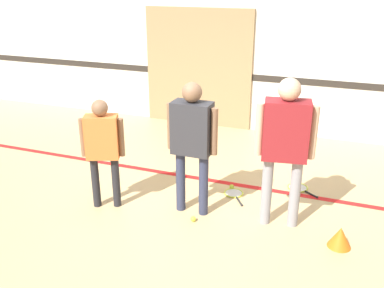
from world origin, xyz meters
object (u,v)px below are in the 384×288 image
at_px(person_student_left, 103,143).
at_px(tennis_ball_by_spare_racket, 232,187).
at_px(racket_second_spare, 299,188).
at_px(tennis_ball_near_instructor, 193,219).
at_px(racket_spare_on_floor, 234,194).
at_px(person_student_right, 285,138).
at_px(person_instructor, 192,135).
at_px(training_cone, 340,237).

distance_m(person_student_left, tennis_ball_by_spare_racket, 1.93).
relative_size(racket_second_spare, tennis_ball_near_instructor, 7.62).
xyz_separation_m(racket_spare_on_floor, tennis_ball_near_instructor, (-0.29, -0.84, 0.02)).
distance_m(person_student_right, tennis_ball_near_instructor, 1.49).
xyz_separation_m(person_student_right, racket_second_spare, (0.11, 1.01, -1.10)).
relative_size(person_instructor, racket_spare_on_floor, 3.42).
distance_m(person_instructor, person_student_right, 1.09).
bearing_deg(training_cone, person_student_right, 161.80).
bearing_deg(tennis_ball_near_instructor, training_cone, 2.82).
bearing_deg(training_cone, racket_spare_on_floor, 151.72).
xyz_separation_m(racket_spare_on_floor, tennis_ball_by_spare_racket, (-0.08, 0.15, 0.02)).
distance_m(racket_spare_on_floor, tennis_ball_near_instructor, 0.89).
bearing_deg(training_cone, tennis_ball_near_instructor, -177.18).
distance_m(person_student_right, training_cone, 1.24).
relative_size(person_student_left, racket_spare_on_floor, 2.92).
xyz_separation_m(racket_spare_on_floor, racket_second_spare, (0.81, 0.49, -0.00)).
bearing_deg(person_student_left, person_instructor, -8.31).
distance_m(person_instructor, training_cone, 2.02).
bearing_deg(racket_second_spare, person_instructor, -102.04).
xyz_separation_m(person_student_left, person_student_right, (2.17, 0.35, 0.23)).
bearing_deg(tennis_ball_by_spare_racket, racket_second_spare, 20.87).
bearing_deg(training_cone, person_instructor, 175.50).
height_order(person_instructor, person_student_left, person_instructor).
bearing_deg(tennis_ball_by_spare_racket, tennis_ball_near_instructor, -101.97).
xyz_separation_m(person_instructor, racket_second_spare, (1.20, 1.10, -1.03)).
distance_m(racket_second_spare, tennis_ball_near_instructor, 1.72).
xyz_separation_m(person_instructor, person_student_left, (-1.09, -0.25, -0.15)).
height_order(person_student_left, tennis_ball_by_spare_racket, person_student_left).
bearing_deg(tennis_ball_near_instructor, person_student_right, 18.01).
distance_m(person_instructor, racket_second_spare, 1.93).
bearing_deg(person_instructor, training_cone, -3.96).
height_order(person_instructor, tennis_ball_near_instructor, person_instructor).
distance_m(person_student_right, racket_spare_on_floor, 1.40).
bearing_deg(person_student_left, racket_second_spare, 9.27).
xyz_separation_m(racket_spare_on_floor, training_cone, (1.41, -0.76, 0.11)).
height_order(person_student_left, racket_spare_on_floor, person_student_left).
bearing_deg(person_student_right, tennis_ball_by_spare_racket, -50.66).
height_order(person_instructor, person_student_right, person_student_right).
height_order(racket_spare_on_floor, racket_second_spare, same).
bearing_deg(person_student_right, training_cone, 152.21).
bearing_deg(racket_spare_on_floor, tennis_ball_by_spare_racket, 174.05).
distance_m(person_student_left, person_student_right, 2.21).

